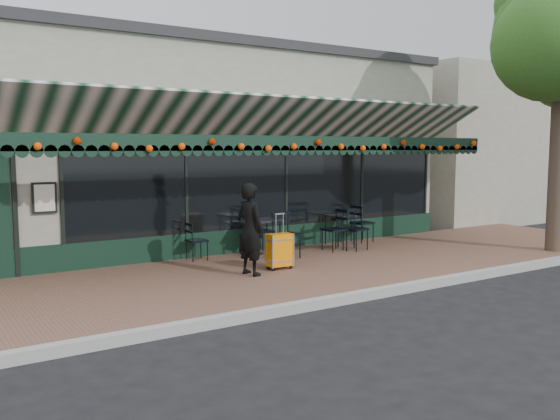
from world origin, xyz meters
TOP-DOWN VIEW (x-y plane):
  - ground at (0.00, 0.00)m, footprint 80.00×80.00m
  - sidewalk at (0.00, 2.00)m, footprint 18.00×4.00m
  - curb at (0.00, -0.08)m, footprint 18.00×0.16m
  - restaurant_building at (0.00, 7.84)m, footprint 12.00×9.60m
  - neighbor_building_right at (13.00, 8.00)m, footprint 12.00×8.00m
  - woman at (-0.72, 1.90)m, footprint 0.49×0.65m
  - suitcase at (-0.03, 2.03)m, footprint 0.45×0.26m
  - cafe_table_a at (2.65, 3.60)m, footprint 0.56×0.56m
  - cafe_table_b at (0.43, 3.37)m, footprint 0.61×0.61m
  - chair_a_left at (2.02, 3.01)m, footprint 0.46×0.46m
  - chair_a_right at (3.33, 3.61)m, footprint 0.46×0.46m
  - chair_a_front at (2.45, 2.82)m, footprint 0.52×0.52m
  - chair_b_left at (0.23, 3.60)m, footprint 0.48×0.48m
  - chair_b_right at (0.51, 3.60)m, footprint 0.49×0.49m
  - chair_b_front at (0.69, 2.88)m, footprint 0.51×0.51m
  - chair_solo at (-0.93, 3.65)m, footprint 0.39×0.39m

SIDE VIEW (x-z plane):
  - ground at x=0.00m, z-range 0.00..0.00m
  - sidewalk at x=0.00m, z-range 0.00..0.15m
  - curb at x=0.00m, z-range 0.00..0.15m
  - suitcase at x=-0.03m, z-range -0.02..1.00m
  - chair_b_left at x=0.23m, z-range 0.15..0.90m
  - chair_solo at x=-0.93m, z-range 0.15..0.92m
  - chair_a_right at x=3.33m, z-range 0.15..1.04m
  - chair_a_front at x=2.45m, z-range 0.15..1.06m
  - chair_a_left at x=2.02m, z-range 0.15..1.06m
  - chair_b_right at x=0.51m, z-range 0.15..1.08m
  - chair_b_front at x=0.69m, z-range 0.15..1.09m
  - cafe_table_a at x=2.65m, z-range 0.42..1.11m
  - cafe_table_b at x=0.43m, z-range 0.45..1.21m
  - woman at x=-0.72m, z-range 0.15..1.77m
  - restaurant_building at x=0.00m, z-range 0.02..4.52m
  - neighbor_building_right at x=13.00m, z-range 0.00..4.80m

